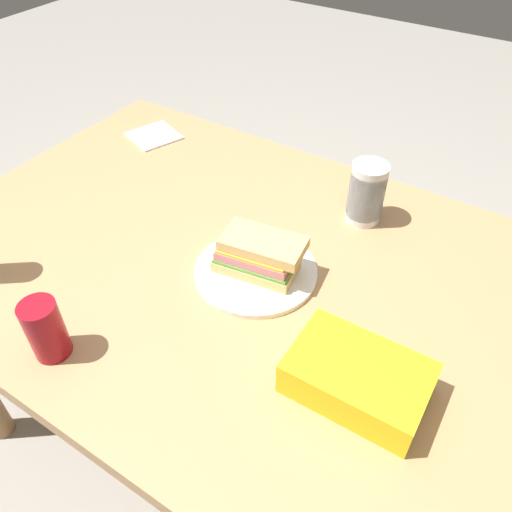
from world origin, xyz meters
TOP-DOWN VIEW (x-y plane):
  - ground_plane at (0.00, 0.00)m, footprint 8.00×8.00m
  - dining_table at (0.00, 0.00)m, footprint 1.41×0.97m
  - paper_plate at (0.07, -0.01)m, footprint 0.26×0.26m
  - sandwich at (0.08, -0.01)m, footprint 0.19×0.12m
  - soda_can_red at (-0.13, -0.38)m, footprint 0.07×0.07m
  - chip_bag at (0.37, -0.16)m, footprint 0.23×0.15m
  - plastic_cup_stack at (0.19, 0.29)m, footprint 0.08×0.08m
  - paper_napkin at (-0.50, 0.32)m, footprint 0.17×0.17m

SIDE VIEW (x-z plane):
  - ground_plane at x=0.00m, z-range 0.00..0.00m
  - dining_table at x=0.00m, z-range 0.27..1.01m
  - paper_napkin at x=-0.50m, z-range 0.73..0.74m
  - paper_plate at x=0.07m, z-range 0.73..0.74m
  - chip_bag at x=0.37m, z-range 0.73..0.80m
  - sandwich at x=0.08m, z-range 0.74..0.83m
  - soda_can_red at x=-0.13m, z-range 0.73..0.85m
  - plastic_cup_stack at x=0.19m, z-range 0.73..0.88m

